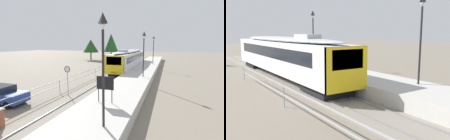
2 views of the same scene
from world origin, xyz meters
TOP-DOWN VIEW (x-y plane):
  - ground_plane at (-3.00, 22.00)m, footprint 160.00×160.00m
  - track_rails at (0.00, 22.00)m, footprint 3.20×60.00m
  - commuter_train at (0.00, 29.52)m, footprint 2.82×19.85m
  - station_platform at (3.25, 22.00)m, footprint 3.90×60.00m
  - platform_lamp_mid_platform at (4.18, 18.17)m, footprint 0.34×0.34m
  - platform_lamp_far_end at (4.18, 31.59)m, footprint 0.34×0.34m

SIDE VIEW (x-z plane):
  - ground_plane at x=-3.00m, z-range 0.00..0.00m
  - track_rails at x=0.00m, z-range -0.04..0.10m
  - station_platform at x=3.25m, z-range 0.00..0.90m
  - commuter_train at x=0.00m, z-range 0.28..4.02m
  - platform_lamp_mid_platform at x=4.18m, z-range 1.95..7.30m
  - platform_lamp_far_end at x=4.18m, z-range 1.95..7.30m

